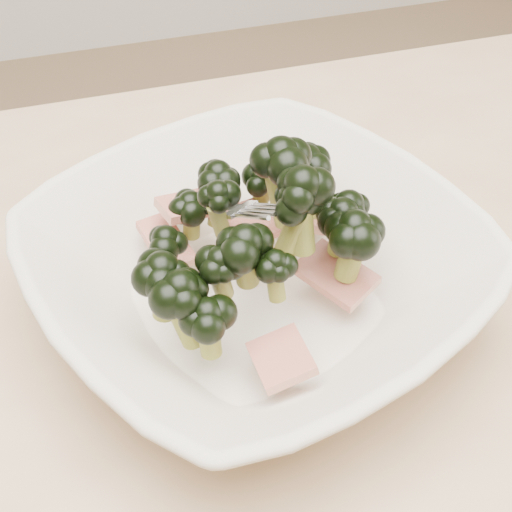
# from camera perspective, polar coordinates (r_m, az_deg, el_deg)

# --- Properties ---
(dining_table) EXTENTS (1.20, 0.80, 0.75)m
(dining_table) POSITION_cam_1_polar(r_m,az_deg,el_deg) (0.54, -8.76, -19.52)
(dining_table) COLOR tan
(dining_table) RESTS_ON ground
(broccoli_dish) EXTENTS (0.38, 0.38, 0.13)m
(broccoli_dish) POSITION_cam_1_polar(r_m,az_deg,el_deg) (0.48, 0.03, -0.72)
(broccoli_dish) COLOR beige
(broccoli_dish) RESTS_ON dining_table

